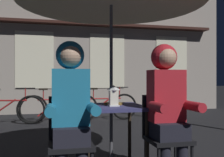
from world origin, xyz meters
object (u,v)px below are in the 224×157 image
chair_left (70,137)px  person_left_hooded (71,100)px  bicycle_second (8,109)px  book (114,104)px  person_right_hooded (167,98)px  bicycle_third (55,108)px  lantern (113,95)px  cafe_table (111,115)px  bicycle_fourth (105,106)px  chair_right (165,132)px

chair_left → person_left_hooded: 0.36m
bicycle_second → book: (1.69, -3.34, 0.41)m
person_right_hooded → bicycle_third: (-1.06, 3.95, -0.50)m
bicycle_third → book: (0.63, -3.44, 0.41)m
lantern → bicycle_second: 3.90m
cafe_table → person_right_hooded: bearing=-41.6°
person_left_hooded → bicycle_second: person_left_hooded is taller
bicycle_second → book: size_ratio=8.33×
chair_left → bicycle_fourth: (1.10, 3.86, -0.14)m
person_left_hooded → bicycle_second: 4.05m
chair_right → person_left_hooded: bearing=-176.6°
person_right_hooded → bicycle_third: 4.12m
cafe_table → person_left_hooded: bearing=-138.4°
lantern → bicycle_third: (-0.59, 3.60, -0.51)m
cafe_table → chair_right: size_ratio=0.85×
person_right_hooded → book: size_ratio=7.00×
cafe_table → person_left_hooded: person_left_hooded is taller
lantern → book: (0.04, 0.16, -0.11)m
bicycle_third → cafe_table: bearing=-80.6°
book → bicycle_third: bearing=125.1°
cafe_table → bicycle_second: size_ratio=0.44×
chair_right → lantern: bearing=148.5°
bicycle_third → bicycle_fourth: (1.21, -0.03, 0.00)m
person_right_hooded → book: bearing=130.5°
chair_left → chair_right: size_ratio=1.00×
lantern → chair_left: (-0.49, -0.29, -0.37)m
chair_left → person_left_hooded: size_ratio=0.62×
person_right_hooded → chair_right: bearing=90.0°
cafe_table → person_left_hooded: (-0.48, -0.43, 0.21)m
person_right_hooded → bicycle_second: 4.42m
bicycle_fourth → cafe_table: bearing=-100.1°
bicycle_second → book: bearing=-63.2°
bicycle_third → bicycle_fourth: 1.21m
chair_left → cafe_table: bearing=37.5°
bicycle_fourth → person_right_hooded: bearing=-92.1°
bicycle_third → bicycle_fourth: size_ratio=0.99×
chair_left → chair_right: 0.96m
chair_right → bicycle_fourth: size_ratio=0.52×
chair_right → book: (-0.43, 0.45, 0.26)m
chair_right → bicycle_fourth: 3.87m
bicycle_third → bicycle_fourth: bearing=-1.4°
cafe_table → bicycle_third: bicycle_third is taller
chair_right → person_right_hooded: person_right_hooded is taller
cafe_table → book: 0.15m
person_left_hooded → bicycle_third: bearing=91.5°
lantern → person_left_hooded: person_left_hooded is taller
bicycle_second → chair_right: bearing=-60.8°
person_left_hooded → person_right_hooded: bearing=0.0°
bicycle_second → lantern: bearing=-64.8°
bicycle_second → cafe_table: bearing=-64.4°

